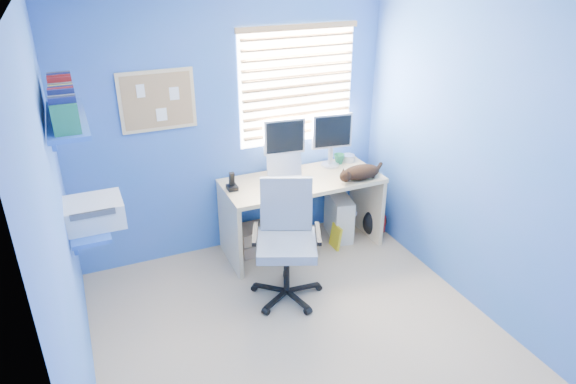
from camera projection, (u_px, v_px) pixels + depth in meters
name	position (u px, v px, depth m)	size (l,w,h in m)	color
floor	(304.00, 340.00, 3.93)	(3.00, 3.20, 0.00)	tan
wall_back	(232.00, 124.00, 4.71)	(3.00, 0.01, 2.50)	blue
wall_front	(476.00, 353.00, 2.07)	(3.00, 0.01, 2.50)	blue
wall_left	(63.00, 241.00, 2.85)	(0.01, 3.20, 2.50)	blue
wall_right	(483.00, 160.00, 3.93)	(0.01, 3.20, 2.50)	blue
desk	(302.00, 214.00, 5.01)	(1.51, 0.65, 0.74)	tan
laptop	(286.00, 171.00, 4.75)	(0.33, 0.26, 0.22)	silver
monitor_left	(284.00, 146.00, 4.89)	(0.40, 0.12, 0.54)	silver
monitor_right	(331.00, 140.00, 5.03)	(0.40, 0.12, 0.54)	silver
phone	(232.00, 181.00, 4.61)	(0.09, 0.11, 0.17)	black
mug	(339.00, 159.00, 5.18)	(0.10, 0.09, 0.10)	#1F7144
cd_spindle	(348.00, 158.00, 5.24)	(0.13, 0.13, 0.07)	silver
cat	(361.00, 172.00, 4.83)	(0.38, 0.20, 0.14)	black
tower_pc	(339.00, 216.00, 5.27)	(0.19, 0.44, 0.45)	beige
drawer_boxes	(256.00, 238.00, 5.04)	(0.35, 0.28, 0.27)	tan
yellow_book	(336.00, 237.00, 5.10)	(0.03, 0.17, 0.24)	yellow
backpack	(375.00, 222.00, 5.31)	(0.26, 0.20, 0.31)	black
office_chair	(287.00, 256.00, 4.32)	(0.77, 0.77, 1.01)	black
window_blinds	(298.00, 86.00, 4.79)	(1.15, 0.05, 1.10)	white
corkboard	(158.00, 101.00, 4.33)	(0.64, 0.02, 0.52)	tan
wall_shelves	(77.00, 160.00, 3.45)	(0.42, 0.90, 1.05)	blue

